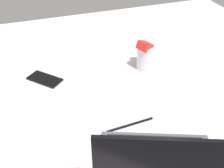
% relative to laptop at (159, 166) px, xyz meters
% --- Properties ---
extents(bed_mattress, '(1.80, 1.40, 0.18)m').
position_rel_laptop_xyz_m(bed_mattress, '(-0.10, -0.53, -0.13)').
color(bed_mattress, silver).
rests_on(bed_mattress, ground).
extents(laptop, '(0.39, 0.34, 0.23)m').
position_rel_laptop_xyz_m(laptop, '(0.00, 0.00, 0.00)').
color(laptop, '#4C4C51').
rests_on(laptop, bed_mattress).
extents(snack_cup, '(0.10, 0.11, 0.14)m').
position_rel_laptop_xyz_m(snack_cup, '(-0.21, -0.53, 0.02)').
color(snack_cup, silver).
rests_on(snack_cup, bed_mattress).
extents(cell_phone, '(0.14, 0.15, 0.01)m').
position_rel_laptop_xyz_m(cell_phone, '(0.23, -0.57, -0.04)').
color(cell_phone, black).
rests_on(cell_phone, bed_mattress).
extents(charger_cable, '(0.17, 0.02, 0.01)m').
position_rel_laptop_xyz_m(charger_cable, '(-0.00, -0.21, -0.04)').
color(charger_cable, black).
rests_on(charger_cable, bed_mattress).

